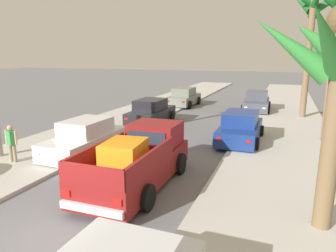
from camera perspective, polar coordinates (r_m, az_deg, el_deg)
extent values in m
plane|color=slate|center=(8.40, -19.10, -17.87)|extent=(160.00, 160.00, 0.00)
cube|color=beige|center=(20.44, -8.61, 1.03)|extent=(4.66, 60.00, 0.12)
cube|color=beige|center=(17.92, 20.61, -1.33)|extent=(4.66, 60.00, 0.12)
cube|color=silver|center=(20.02, -6.29, 0.82)|extent=(0.16, 60.00, 0.10)
cube|color=silver|center=(17.93, 17.65, -1.13)|extent=(0.16, 60.00, 0.10)
cube|color=maroon|center=(10.24, -5.76, -7.76)|extent=(1.95, 5.11, 0.80)
cube|color=maroon|center=(11.39, -2.33, -1.36)|extent=(1.73, 1.51, 0.80)
cube|color=#283342|center=(10.72, -3.89, -2.18)|extent=(1.38, 0.07, 0.44)
cube|color=#283342|center=(12.07, -0.94, -0.43)|extent=(1.46, 0.07, 0.48)
cube|color=maroon|center=(9.75, -12.92, -4.88)|extent=(0.12, 3.30, 0.56)
cube|color=maroon|center=(8.92, -3.01, -6.24)|extent=(0.12, 3.30, 0.56)
cube|color=maroon|center=(7.98, -13.89, -8.96)|extent=(1.88, 0.11, 0.56)
cube|color=silver|center=(8.26, -13.93, -14.59)|extent=(1.82, 0.13, 0.20)
cylinder|color=black|center=(12.02, -6.75, -5.74)|extent=(0.26, 0.76, 0.76)
cylinder|color=black|center=(11.30, 2.20, -6.88)|extent=(0.26, 0.76, 0.76)
cylinder|color=black|center=(9.68, -14.78, -10.80)|extent=(0.26, 0.76, 0.76)
cylinder|color=black|center=(8.78, -3.95, -12.94)|extent=(0.26, 0.76, 0.76)
cube|color=red|center=(8.56, -18.17, -11.61)|extent=(0.22, 0.04, 0.18)
cube|color=red|center=(7.78, -9.22, -13.68)|extent=(0.22, 0.04, 0.18)
cube|color=orange|center=(9.32, -8.04, -4.97)|extent=(1.22, 1.49, 0.72)
cube|color=#283342|center=(5.35, -5.73, -21.28)|extent=(1.34, 0.10, 0.50)
cube|color=red|center=(6.26, 4.67, -21.71)|extent=(0.20, 0.04, 0.12)
cube|color=red|center=(6.67, -6.42, -19.38)|extent=(0.20, 0.04, 0.12)
cube|color=slate|center=(26.47, 2.98, 4.88)|extent=(1.83, 4.23, 0.72)
cube|color=slate|center=(26.29, 2.93, 6.32)|extent=(1.56, 2.13, 0.64)
cube|color=#283342|center=(27.20, 3.59, 6.49)|extent=(1.37, 0.10, 0.52)
cube|color=#283342|center=(25.38, 2.22, 6.05)|extent=(1.34, 0.10, 0.50)
cylinder|color=black|center=(28.01, 2.08, 4.88)|extent=(0.23, 0.64, 0.64)
cylinder|color=black|center=(27.46, 5.64, 4.67)|extent=(0.23, 0.64, 0.64)
cylinder|color=black|center=(25.59, 0.12, 4.14)|extent=(0.23, 0.64, 0.64)
cylinder|color=black|center=(24.99, 3.98, 3.90)|extent=(0.23, 0.64, 0.64)
cube|color=red|center=(24.70, 0.01, 4.58)|extent=(0.20, 0.04, 0.12)
cube|color=white|center=(28.63, 3.18, 5.63)|extent=(0.20, 0.04, 0.10)
cube|color=red|center=(24.27, 2.80, 4.42)|extent=(0.20, 0.04, 0.12)
cube|color=white|center=(28.27, 5.55, 5.50)|extent=(0.20, 0.04, 0.10)
cube|color=silver|center=(13.78, -14.87, -2.99)|extent=(1.84, 4.23, 0.72)
cube|color=silver|center=(13.69, -14.79, -0.15)|extent=(1.56, 2.13, 0.64)
cube|color=#283342|center=(12.95, -17.31, -1.13)|extent=(1.37, 0.10, 0.52)
cube|color=#283342|center=(14.46, -12.52, 0.57)|extent=(1.34, 0.10, 0.50)
cylinder|color=black|center=(12.32, -15.01, -5.93)|extent=(0.23, 0.64, 0.64)
cylinder|color=black|center=(13.45, -21.22, -4.80)|extent=(0.23, 0.64, 0.64)
cylinder|color=black|center=(14.39, -8.85, -2.93)|extent=(0.23, 0.64, 0.64)
cylinder|color=black|center=(15.36, -14.67, -2.19)|extent=(0.23, 0.64, 0.64)
cube|color=red|center=(15.11, -8.22, -0.87)|extent=(0.20, 0.04, 0.12)
cube|color=white|center=(11.81, -18.55, -5.52)|extent=(0.20, 0.04, 0.10)
cube|color=red|center=(15.77, -12.22, -0.46)|extent=(0.20, 0.04, 0.12)
cube|color=white|center=(12.62, -22.85, -4.70)|extent=(0.20, 0.04, 0.10)
cube|color=#474C56|center=(24.70, 15.91, 3.83)|extent=(1.91, 4.26, 0.72)
cube|color=#474C56|center=(24.71, 16.02, 5.42)|extent=(1.59, 2.15, 0.64)
cube|color=#283342|center=(23.75, 15.89, 5.10)|extent=(1.37, 0.13, 0.52)
cube|color=#283342|center=(25.67, 16.13, 5.63)|extent=(1.34, 0.13, 0.50)
cylinder|color=black|center=(23.42, 17.90, 2.70)|extent=(0.24, 0.65, 0.64)
cylinder|color=black|center=(23.51, 13.51, 3.00)|extent=(0.24, 0.65, 0.64)
cylinder|color=black|center=(25.99, 18.02, 3.64)|extent=(0.24, 0.65, 0.64)
cylinder|color=black|center=(26.07, 14.06, 3.91)|extent=(0.24, 0.65, 0.64)
cube|color=red|center=(26.75, 17.53, 4.62)|extent=(0.20, 0.05, 0.12)
cube|color=white|center=(22.58, 17.19, 3.13)|extent=(0.20, 0.05, 0.10)
cube|color=red|center=(26.80, 14.82, 4.81)|extent=(0.20, 0.05, 0.12)
cube|color=white|center=(22.64, 14.07, 3.35)|extent=(0.20, 0.05, 0.10)
cube|color=navy|center=(15.66, 13.11, -1.00)|extent=(1.77, 4.20, 0.72)
cube|color=navy|center=(15.42, 13.19, 1.37)|extent=(1.52, 2.10, 0.64)
cube|color=#283342|center=(16.37, 13.65, 1.93)|extent=(1.37, 0.08, 0.52)
cube|color=#283342|center=(14.48, 12.66, 0.59)|extent=(1.34, 0.08, 0.50)
cylinder|color=black|center=(17.10, 10.69, -0.48)|extent=(0.22, 0.64, 0.64)
cylinder|color=black|center=(16.89, 16.72, -0.97)|extent=(0.22, 0.64, 0.64)
cylinder|color=black|center=(14.62, 8.86, -2.68)|extent=(0.22, 0.64, 0.64)
cylinder|color=black|center=(14.38, 15.91, -3.29)|extent=(0.22, 0.64, 0.64)
cube|color=red|center=(13.72, 9.29, -2.32)|extent=(0.20, 0.04, 0.12)
cube|color=white|center=(17.77, 12.11, 0.92)|extent=(0.20, 0.04, 0.10)
cube|color=red|center=(13.54, 14.55, -2.78)|extent=(0.20, 0.04, 0.12)
cube|color=white|center=(17.64, 16.06, 0.61)|extent=(0.20, 0.04, 0.10)
cube|color=black|center=(19.53, -3.09, 2.03)|extent=(1.76, 4.20, 0.72)
cube|color=black|center=(19.32, -3.23, 3.96)|extent=(1.52, 2.10, 0.64)
cube|color=#283342|center=(20.21, -2.12, 4.30)|extent=(1.37, 0.08, 0.52)
cube|color=#283342|center=(18.45, -4.45, 3.46)|extent=(1.34, 0.08, 0.50)
cylinder|color=black|center=(21.10, -3.91, 2.23)|extent=(0.22, 0.64, 0.64)
cylinder|color=black|center=(20.43, 0.70, 1.91)|extent=(0.22, 0.64, 0.64)
cylinder|color=black|center=(18.81, -7.20, 0.86)|extent=(0.22, 0.64, 0.64)
cylinder|color=black|center=(18.05, -2.12, 0.44)|extent=(0.22, 0.64, 0.64)
cube|color=red|center=(17.92, -7.66, 1.30)|extent=(0.20, 0.04, 0.12)
cube|color=white|center=(21.66, -2.34, 3.31)|extent=(0.20, 0.04, 0.10)
cube|color=red|center=(17.37, -3.97, 1.02)|extent=(0.20, 0.04, 0.12)
cube|color=white|center=(21.22, 0.73, 3.11)|extent=(0.20, 0.04, 0.10)
cylinder|color=#846B4C|center=(16.74, 27.94, 9.63)|extent=(0.40, 0.98, 7.37)
cylinder|color=brown|center=(7.89, 27.94, -1.50)|extent=(0.43, 0.70, 4.90)
cone|color=#2D7F33|center=(8.46, 25.44, 14.17)|extent=(1.49, 1.95, 1.34)
cone|color=#2D7F33|center=(7.64, 21.77, 13.34)|extent=(1.96, 0.60, 1.67)
cone|color=#2D7F33|center=(6.64, 27.33, 13.63)|extent=(1.31, 2.23, 1.57)
cylinder|color=brown|center=(22.35, 24.24, 10.91)|extent=(0.40, 0.97, 7.74)
cone|color=#196023|center=(22.56, 27.81, 19.60)|extent=(2.10, 0.76, 1.39)
cone|color=#196023|center=(23.52, 25.34, 19.06)|extent=(0.88, 1.93, 1.67)
cone|color=#196023|center=(23.14, 23.53, 19.74)|extent=(1.56, 1.59, 1.38)
cylinder|color=gray|center=(13.67, -26.83, -4.65)|extent=(0.14, 0.14, 0.82)
cylinder|color=gray|center=(13.52, -26.25, -4.77)|extent=(0.14, 0.14, 0.82)
cube|color=green|center=(13.42, -26.84, -1.92)|extent=(0.43, 0.34, 0.55)
sphere|color=tan|center=(13.34, -27.00, -0.31)|extent=(0.22, 0.22, 0.22)
cylinder|color=tan|center=(13.59, -27.53, -1.70)|extent=(0.09, 0.09, 0.55)
cylinder|color=tan|center=(13.24, -26.14, -1.91)|extent=(0.09, 0.09, 0.55)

